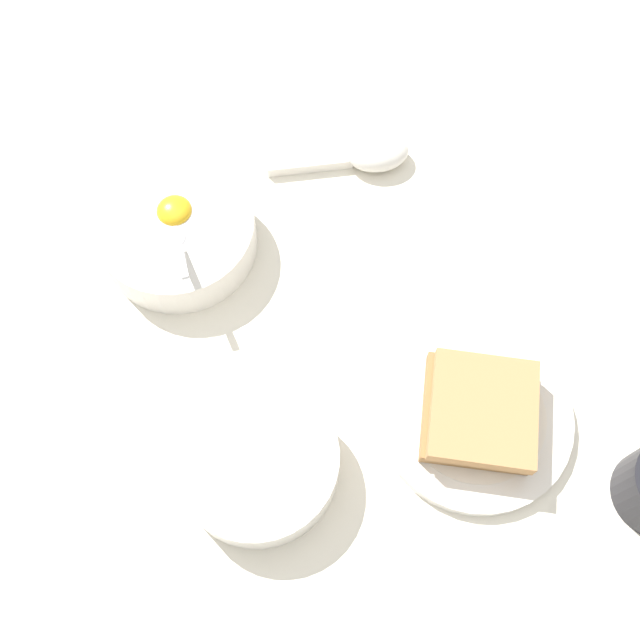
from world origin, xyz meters
TOP-DOWN VIEW (x-y plane):
  - ground_plane at (0.00, 0.00)m, footprint 3.00×3.00m
  - egg_bowl at (0.17, 0.25)m, footprint 0.17×0.16m
  - toast_plate at (-0.09, 0.01)m, footprint 0.19×0.19m
  - toast_sandwich at (-0.09, 0.01)m, footprint 0.14×0.13m
  - soup_spoon at (0.23, 0.03)m, footprint 0.06×0.16m
  - congee_bowl at (-0.08, 0.23)m, footprint 0.15×0.15m

SIDE VIEW (x-z plane):
  - ground_plane at x=0.00m, z-range 0.00..0.00m
  - toast_plate at x=-0.09m, z-range 0.00..0.01m
  - soup_spoon at x=0.23m, z-range 0.00..0.03m
  - congee_bowl at x=-0.08m, z-range 0.00..0.05m
  - egg_bowl at x=0.17m, z-range -0.01..0.06m
  - toast_sandwich at x=-0.09m, z-range 0.01..0.05m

